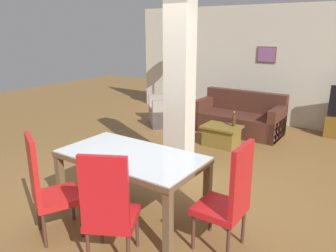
# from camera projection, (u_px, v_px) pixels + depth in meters

# --- Properties ---
(ground_plane) EXTENTS (18.00, 18.00, 0.00)m
(ground_plane) POSITION_uv_depth(u_px,v_px,m) (133.00, 212.00, 4.03)
(ground_plane) COLOR brown
(back_wall) EXTENTS (7.20, 0.09, 2.70)m
(back_wall) POSITION_uv_depth(u_px,v_px,m) (270.00, 66.00, 7.55)
(back_wall) COLOR beige
(back_wall) RESTS_ON ground_plane
(divider_pillar) EXTENTS (0.39, 0.29, 2.70)m
(divider_pillar) POSITION_uv_depth(u_px,v_px,m) (179.00, 86.00, 4.87)
(divider_pillar) COLOR beige
(divider_pillar) RESTS_ON ground_plane
(dining_table) EXTENTS (1.70, 0.92, 0.77)m
(dining_table) POSITION_uv_depth(u_px,v_px,m) (131.00, 166.00, 3.85)
(dining_table) COLOR brown
(dining_table) RESTS_ON ground_plane
(dining_chair_near_right) EXTENTS (0.62, 0.62, 1.15)m
(dining_chair_near_right) POSITION_uv_depth(u_px,v_px,m) (109.00, 208.00, 2.98)
(dining_chair_near_right) COLOR red
(dining_chair_near_right) RESTS_ON ground_plane
(dining_chair_head_right) EXTENTS (0.46, 0.46, 1.15)m
(dining_chair_head_right) POSITION_uv_depth(u_px,v_px,m) (229.00, 197.00, 3.19)
(dining_chair_head_right) COLOR red
(dining_chair_head_right) RESTS_ON ground_plane
(dining_chair_near_left) EXTENTS (0.62, 0.62, 1.15)m
(dining_chair_near_left) POSITION_uv_depth(u_px,v_px,m) (47.00, 186.00, 3.41)
(dining_chair_near_left) COLOR red
(dining_chair_near_left) RESTS_ON ground_plane
(sofa) EXTENTS (1.81, 0.86, 0.87)m
(sofa) POSITION_uv_depth(u_px,v_px,m) (239.00, 119.00, 7.08)
(sofa) COLOR #4C281D
(sofa) RESTS_ON ground_plane
(armchair) EXTENTS (1.20, 1.20, 0.87)m
(armchair) POSITION_uv_depth(u_px,v_px,m) (171.00, 112.00, 7.68)
(armchair) COLOR gray
(armchair) RESTS_ON ground_plane
(coffee_table) EXTENTS (0.70, 0.52, 0.40)m
(coffee_table) POSITION_uv_depth(u_px,v_px,m) (221.00, 135.00, 6.27)
(coffee_table) COLOR brown
(coffee_table) RESTS_ON ground_plane
(bottle) EXTENTS (0.07, 0.07, 0.28)m
(bottle) POSITION_uv_depth(u_px,v_px,m) (234.00, 121.00, 6.18)
(bottle) COLOR #4C2D14
(bottle) RESTS_ON coffee_table
(floor_lamp) EXTENTS (0.38, 0.38, 1.77)m
(floor_lamp) POSITION_uv_depth(u_px,v_px,m) (170.00, 56.00, 8.46)
(floor_lamp) COLOR #B7B7BC
(floor_lamp) RESTS_ON ground_plane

